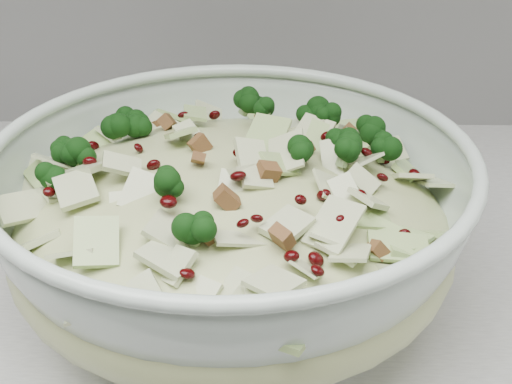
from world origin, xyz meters
TOP-DOWN VIEW (x-y plane):
  - mixing_bowl at (0.72, 1.61)m, footprint 0.41×0.41m
  - salad at (0.72, 1.61)m, footprint 0.39×0.39m

SIDE VIEW (x-z plane):
  - mixing_bowl at x=0.72m, z-range 0.90..1.05m
  - salad at x=0.72m, z-range 0.93..1.07m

